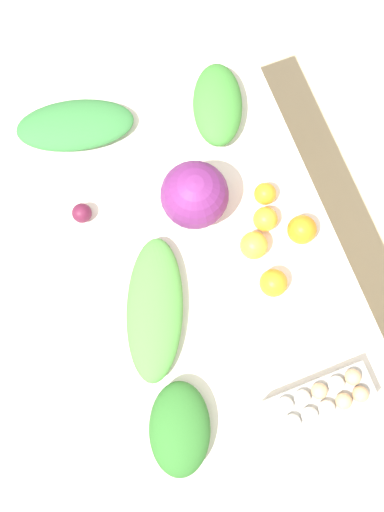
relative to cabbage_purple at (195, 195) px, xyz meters
name	(u,v)px	position (x,y,z in m)	size (l,w,h in m)	color
ground_plane	(192,297)	(-0.14, 0.06, -0.85)	(8.00, 8.00, 0.00)	#C6B289
dining_table	(192,265)	(-0.14, 0.06, -0.20)	(1.40, 0.82, 0.75)	silver
cabbage_purple	(195,195)	(0.00, 0.00, 0.00)	(0.19, 0.19, 0.19)	#6B2366
egg_carton	(321,399)	(-0.63, -0.11, -0.05)	(0.11, 0.28, 0.09)	#A8A8A3
greens_bunch_beet_tops	(155,309)	(-0.25, 0.21, -0.06)	(0.40, 0.15, 0.07)	#4C933D
greens_bunch_dandelion	(218,105)	(0.25, -0.17, -0.05)	(0.27, 0.15, 0.09)	#3D8433
greens_bunch_scallion	(75,125)	(0.35, 0.24, -0.06)	(0.35, 0.16, 0.06)	#337538
greens_bunch_chard	(180,429)	(-0.56, 0.26, -0.05)	(0.24, 0.16, 0.09)	#2D6B28
beet_root	(82,213)	(0.09, 0.31, -0.07)	(0.06, 0.06, 0.06)	#5B1933
orange_0	(273,283)	(-0.30, -0.12, -0.06)	(0.08, 0.08, 0.08)	orange
orange_1	(254,245)	(-0.18, -0.11, -0.06)	(0.08, 0.08, 0.08)	#F9A833
orange_2	(302,230)	(-0.19, -0.25, -0.05)	(0.08, 0.08, 0.08)	orange
orange_3	(265,219)	(-0.12, -0.17, -0.06)	(0.07, 0.07, 0.07)	orange
orange_4	(265,194)	(-0.05, -0.20, -0.06)	(0.06, 0.06, 0.06)	orange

